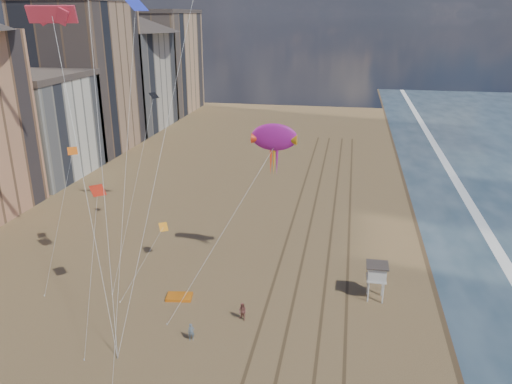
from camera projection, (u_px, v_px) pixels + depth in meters
wet_sand at (456, 239)px, 60.74m from camera, size 260.00×260.00×0.00m
foam at (492, 242)px, 60.00m from camera, size 260.00×260.00×0.00m
tracks at (314, 265)px, 54.38m from camera, size 7.68×120.00×0.01m
buildings at (68, 85)px, 91.24m from camera, size 34.72×131.35×29.00m
lifeguard_stand at (377, 272)px, 47.02m from camera, size 2.04×2.04×3.69m
grounded_kite at (179, 297)px, 48.02m from camera, size 2.64×1.90×0.28m
show_kite at (274, 138)px, 47.56m from camera, size 6.10×5.90×19.10m
kite_flyer_a at (191, 332)px, 41.66m from camera, size 0.66×0.57×1.53m
kite_flyer_b at (242, 312)px, 44.37m from camera, size 1.03×0.96×1.69m
small_kites at (123, 131)px, 44.60m from camera, size 13.38×17.18×23.27m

